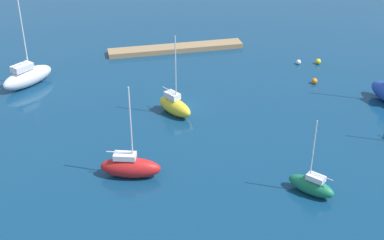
% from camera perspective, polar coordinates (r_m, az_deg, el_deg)
% --- Properties ---
extents(water, '(160.00, 160.00, 0.00)m').
position_cam_1_polar(water, '(64.97, -1.18, 1.32)').
color(water, navy).
rests_on(water, ground).
extents(pier_dock, '(21.09, 2.69, 0.76)m').
position_cam_1_polar(pier_dock, '(82.60, -1.76, 7.80)').
color(pier_dock, '#997A56').
rests_on(pier_dock, ground).
extents(sailboat_red_lone_south, '(6.33, 3.69, 9.81)m').
position_cam_1_polar(sailboat_red_lone_south, '(52.07, -6.74, -5.06)').
color(sailboat_red_lone_south, red).
rests_on(sailboat_red_lone_south, water).
extents(sailboat_green_inner_mooring, '(4.13, 4.60, 7.77)m').
position_cam_1_polar(sailboat_green_inner_mooring, '(50.80, 12.86, -6.94)').
color(sailboat_green_inner_mooring, '#19724C').
rests_on(sailboat_green_inner_mooring, water).
extents(sailboat_white_outer_mooring, '(7.42, 6.81, 12.41)m').
position_cam_1_polar(sailboat_white_outer_mooring, '(73.65, -17.48, 4.56)').
color(sailboat_white_outer_mooring, white).
rests_on(sailboat_white_outer_mooring, water).
extents(sailboat_yellow_lone_north, '(4.24, 5.52, 10.03)m').
position_cam_1_polar(sailboat_yellow_lone_north, '(63.08, -1.90, 1.57)').
color(sailboat_yellow_lone_north, yellow).
rests_on(sailboat_yellow_lone_north, water).
extents(mooring_buoy_orange, '(0.79, 0.79, 0.79)m').
position_cam_1_polar(mooring_buoy_orange, '(73.17, 13.19, 4.16)').
color(mooring_buoy_orange, orange).
rests_on(mooring_buoy_orange, water).
extents(mooring_buoy_white, '(0.70, 0.70, 0.70)m').
position_cam_1_polar(mooring_buoy_white, '(79.05, 11.52, 6.20)').
color(mooring_buoy_white, white).
rests_on(mooring_buoy_white, water).
extents(mooring_buoy_yellow, '(0.80, 0.80, 0.80)m').
position_cam_1_polar(mooring_buoy_yellow, '(79.74, 13.57, 6.21)').
color(mooring_buoy_yellow, yellow).
rests_on(mooring_buoy_yellow, water).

